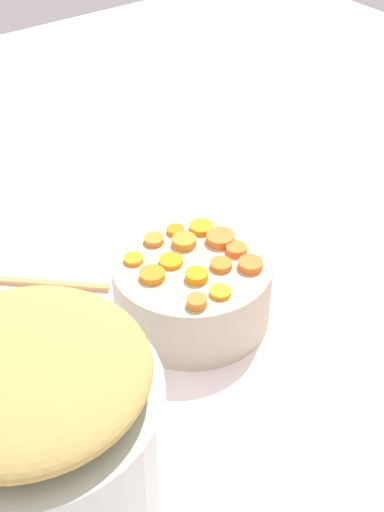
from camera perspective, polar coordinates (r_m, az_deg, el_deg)
name	(u,v)px	position (r m, az deg, el deg)	size (l,w,h in m)	color
tabletop	(196,337)	(0.99, 0.35, -6.59)	(2.40, 2.40, 0.02)	white
serving_bowl_carrots	(192,289)	(0.98, 0.00, -2.69)	(0.22, 0.22, 0.10)	#B6A890
metal_pot	(39,436)	(0.79, -12.36, -14.11)	(0.28, 0.28, 0.14)	#B0BCB6
stuffing_mound	(25,372)	(0.72, -13.45, -9.17)	(0.25, 0.25, 0.06)	tan
carrot_slice_0	(184,241)	(0.97, -0.65, 1.21)	(0.03, 0.03, 0.01)	orange
carrot_slice_1	(236,249)	(0.96, 3.63, 0.55)	(0.03, 0.03, 0.01)	orange
carrot_slice_2	(220,238)	(0.98, 2.30, 1.46)	(0.04, 0.04, 0.01)	orange
carrot_slice_3	(250,265)	(0.94, 4.76, -0.69)	(0.03, 0.03, 0.01)	orange
carrot_slice_4	(220,292)	(0.89, 2.31, -2.95)	(0.03, 0.03, 0.01)	orange
carrot_slice_5	(171,261)	(0.94, -1.73, -0.42)	(0.03, 0.03, 0.01)	orange
carrot_slice_6	(197,302)	(0.88, 0.38, -3.75)	(0.03, 0.03, 0.01)	orange
carrot_slice_7	(201,227)	(1.00, 0.77, 2.35)	(0.03, 0.03, 0.01)	orange
carrot_slice_8	(176,230)	(1.00, -1.34, 2.10)	(0.03, 0.03, 0.01)	orange
carrot_slice_9	(134,259)	(0.95, -4.77, -0.26)	(0.03, 0.03, 0.01)	orange
carrot_slice_10	(153,240)	(0.98, -3.22, 1.28)	(0.03, 0.03, 0.01)	orange
carrot_slice_11	(221,265)	(0.93, 2.39, -0.71)	(0.03, 0.03, 0.01)	orange
carrot_slice_12	(197,275)	(0.92, 0.42, -1.56)	(0.03, 0.03, 0.01)	orange
carrot_slice_13	(152,275)	(0.92, -3.24, -1.55)	(0.03, 0.03, 0.01)	orange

